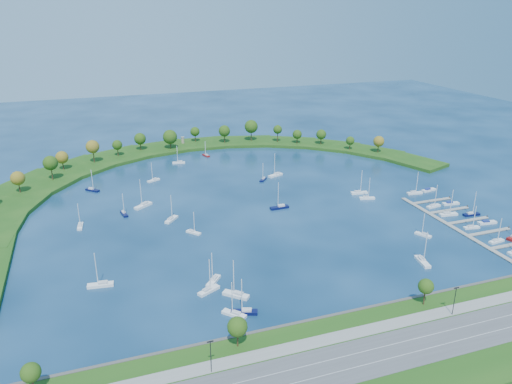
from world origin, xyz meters
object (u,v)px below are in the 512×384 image
object	(u,v)px
moored_boat_1	(154,180)
moored_boat_15	(263,179)
harbor_tower	(183,140)
moored_boat_2	(276,175)
moored_boat_17	(244,311)
docked_boat_7	(471,214)
moored_boat_8	(124,213)
moored_boat_20	(92,189)
moored_boat_19	(179,162)
moored_boat_21	(193,232)
moored_boat_16	(101,284)
moored_boat_13	(171,219)
docked_boat_8	(434,206)
docked_boat_4	(472,227)
moored_boat_9	(423,234)
moored_boat_14	(143,205)
moored_boat_5	(213,280)
docked_boat_6	(448,214)
docked_boat_9	(451,203)
moored_boat_4	(422,261)
moored_boat_6	(367,197)
dock_system	(470,227)
moored_boat_0	(359,192)
moored_boat_12	(206,155)
docked_boat_10	(415,192)
moored_boat_18	(236,294)
docked_boat_2	(496,240)
moored_boat_10	(209,290)
moored_boat_3	(234,313)
moored_boat_7	(80,225)
docked_boat_5	(487,222)
moored_boat_11	(280,207)

from	to	relation	value
moored_boat_1	moored_boat_15	xyz separation A→B (m)	(60.17, -19.60, -0.01)
harbor_tower	moored_boat_2	bearing A→B (deg)	-65.57
moored_boat_17	docked_boat_7	size ratio (longest dim) A/B	1.06
moored_boat_8	moored_boat_20	bearing A→B (deg)	-170.77
moored_boat_19	moored_boat_21	world-z (taller)	moored_boat_19
moored_boat_1	moored_boat_16	world-z (taller)	moored_boat_16
moored_boat_13	docked_boat_8	distance (m)	130.10
moored_boat_19	moored_boat_20	size ratio (longest dim) A/B	0.96
docked_boat_4	moored_boat_8	bearing A→B (deg)	163.96
moored_boat_9	moored_boat_14	world-z (taller)	moored_boat_14
harbor_tower	moored_boat_5	size ratio (longest dim) A/B	0.37
moored_boat_1	docked_boat_4	distance (m)	169.69
moored_boat_5	docked_boat_8	xyz separation A→B (m)	(122.53, 32.78, -0.02)
harbor_tower	moored_boat_19	world-z (taller)	moored_boat_19
moored_boat_1	docked_boat_8	xyz separation A→B (m)	(126.94, -86.03, 0.01)
moored_boat_9	docked_boat_6	xyz separation A→B (m)	(25.48, 14.84, 0.07)
moored_boat_5	docked_boat_9	distance (m)	136.97
moored_boat_4	moored_boat_6	size ratio (longest dim) A/B	1.19
dock_system	docked_boat_4	bearing A→B (deg)	-62.79
moored_boat_0	moored_boat_13	distance (m)	101.62
docked_boat_6	docked_boat_4	bearing A→B (deg)	-82.12
moored_boat_1	moored_boat_12	bearing A→B (deg)	-163.11
dock_system	docked_boat_10	world-z (taller)	docked_boat_10
moored_boat_4	moored_boat_14	distance (m)	135.11
moored_boat_20	docked_boat_9	xyz separation A→B (m)	(171.33, -80.85, -0.26)
harbor_tower	moored_boat_14	xyz separation A→B (m)	(-41.73, -106.84, -3.38)
moored_boat_8	docked_boat_9	distance (m)	163.51
moored_boat_17	docked_boat_4	size ratio (longest dim) A/B	1.19
moored_boat_17	moored_boat_18	distance (m)	10.64
moored_boat_16	docked_boat_2	world-z (taller)	moored_boat_16
docked_boat_6	moored_boat_19	bearing A→B (deg)	138.08
moored_boat_5	moored_boat_10	distance (m)	6.63
docked_boat_4	moored_boat_3	bearing A→B (deg)	-157.93
moored_boat_7	moored_boat_6	bearing A→B (deg)	-89.35
dock_system	docked_boat_5	size ratio (longest dim) A/B	8.97
moored_boat_0	moored_boat_7	distance (m)	142.33
moored_boat_9	docked_boat_2	size ratio (longest dim) A/B	0.97
moored_boat_14	docked_boat_5	bearing A→B (deg)	116.22
moored_boat_14	docked_boat_8	distance (m)	145.88
moored_boat_19	docked_boat_9	xyz separation A→B (m)	(117.13, -114.76, -0.25)
moored_boat_11	moored_boat_4	bearing A→B (deg)	113.17
moored_boat_1	moored_boat_7	world-z (taller)	moored_boat_7
moored_boat_3	moored_boat_10	size ratio (longest dim) A/B	0.97
moored_boat_7	docked_boat_6	world-z (taller)	docked_boat_6
moored_boat_0	moored_boat_15	size ratio (longest dim) A/B	1.23
moored_boat_20	moored_boat_1	bearing A→B (deg)	53.20
moored_boat_4	docked_boat_8	xyz separation A→B (m)	(41.21, 46.02, -0.07)
moored_boat_7	moored_boat_17	xyz separation A→B (m)	(49.95, -88.85, 0.05)
moored_boat_2	docked_boat_7	xyz separation A→B (m)	(67.80, -85.65, -0.06)
moored_boat_14	docked_boat_8	bearing A→B (deg)	123.13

